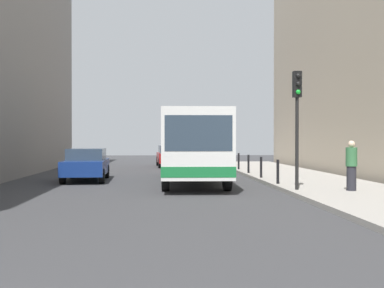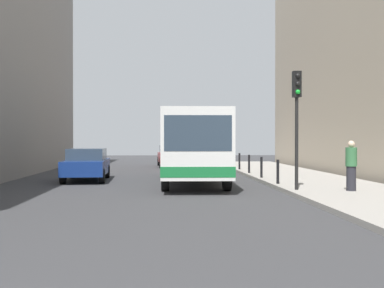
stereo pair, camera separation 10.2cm
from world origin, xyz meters
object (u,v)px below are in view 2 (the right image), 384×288
object	(u,v)px
bollard_far	(249,164)
pedestrian_near_signal	(351,166)
car_behind_bus	(172,156)
bus	(193,143)
bollard_mid	(261,167)
bollard_farthest	(239,161)
traffic_light	(297,107)
car_beside_bus	(87,164)
bollard_near	(278,172)

from	to	relation	value
bollard_far	pedestrian_near_signal	distance (m)	8.86
car_behind_bus	bollard_far	bearing A→B (deg)	111.55
bus	bollard_far	distance (m)	4.50
bollard_mid	bollard_farthest	size ratio (longest dim) A/B	1.00
traffic_light	pedestrian_near_signal	distance (m)	2.70
car_beside_bus	car_behind_bus	xyz separation A→B (m)	(4.14, 10.91, 0.00)
bus	bollard_farthest	size ratio (longest dim) A/B	11.69
bollard_near	bollard_farthest	xyz separation A→B (m)	(0.00, 9.03, 0.00)
car_beside_bus	bollard_near	bearing A→B (deg)	153.01
traffic_light	bollard_far	size ratio (longest dim) A/B	4.32
car_behind_bus	pedestrian_near_signal	bearing A→B (deg)	105.65
bollard_far	pedestrian_near_signal	size ratio (longest dim) A/B	0.56
bus	bollard_mid	size ratio (longest dim) A/B	11.69
bus	bollard_far	bearing A→B (deg)	-134.15
car_beside_bus	bollard_farthest	distance (m)	9.63
car_behind_bus	bollard_farthest	distance (m)	6.76
traffic_light	bollard_mid	bearing A→B (deg)	91.10
traffic_light	bollard_far	world-z (taller)	traffic_light
bollard_near	bollard_farthest	bearing A→B (deg)	90.00
car_behind_bus	bollard_farthest	xyz separation A→B (m)	(3.86, -5.55, -0.16)
traffic_light	bollard_mid	size ratio (longest dim) A/B	4.32
bollard_near	bollard_far	xyz separation A→B (m)	(0.00, 6.02, 0.00)
car_beside_bus	traffic_light	size ratio (longest dim) A/B	1.09
bollard_near	bollard_far	size ratio (longest dim) A/B	1.00
car_behind_bus	bollard_farthest	world-z (taller)	car_behind_bus
car_beside_bus	traffic_light	distance (m)	10.25
bollard_mid	bollard_far	bearing A→B (deg)	90.00
bus	bollard_far	size ratio (longest dim) A/B	11.69
car_beside_bus	traffic_light	world-z (taller)	traffic_light
traffic_light	car_beside_bus	bearing A→B (deg)	144.02
bollard_mid	car_behind_bus	bearing A→B (deg)	108.44
bollard_mid	pedestrian_near_signal	world-z (taller)	pedestrian_near_signal
bollard_far	bollard_farthest	size ratio (longest dim) A/B	1.00
bollard_mid	bollard_farthest	xyz separation A→B (m)	(0.00, 6.02, 0.00)
car_behind_bus	pedestrian_near_signal	distance (m)	18.14
bollard_mid	traffic_light	bearing A→B (deg)	-88.90
bus	bollard_farthest	world-z (taller)	bus
car_beside_bus	bollard_near	world-z (taller)	car_beside_bus
bollard_near	bollard_far	world-z (taller)	same
bollard_farthest	bus	bearing A→B (deg)	-117.60
car_behind_bus	bollard_far	size ratio (longest dim) A/B	4.72
bollard_mid	bus	bearing A→B (deg)	-179.85
bus	bollard_far	xyz separation A→B (m)	(3.15, 3.02, -1.10)
pedestrian_near_signal	bollard_far	bearing A→B (deg)	-114.20
bus	car_behind_bus	distance (m)	11.64
bus	car_behind_bus	size ratio (longest dim) A/B	2.48
car_behind_bus	traffic_light	size ratio (longest dim) A/B	1.09
car_behind_bus	traffic_light	bearing A→B (deg)	100.56
bus	bollard_mid	world-z (taller)	bus
car_behind_bus	pedestrian_near_signal	xyz separation A→B (m)	(5.71, -17.22, 0.22)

